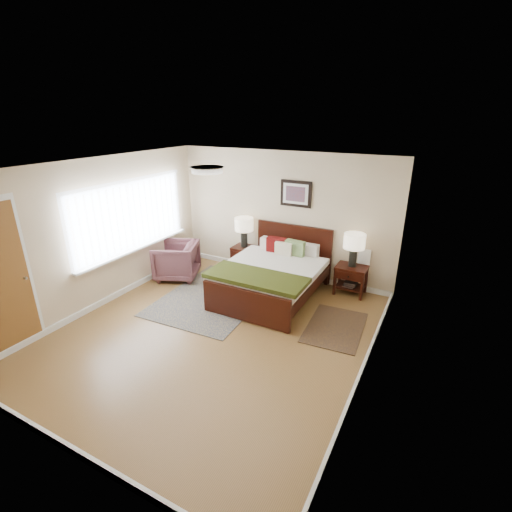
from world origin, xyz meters
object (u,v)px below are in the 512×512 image
bed (273,271)px  rug_persian (215,296)px  nightstand_left (244,252)px  armchair (176,260)px  nightstand_right (351,277)px  lamp_left (244,226)px  lamp_right (354,244)px

bed → rug_persian: bed is taller
bed → rug_persian: bearing=-151.6°
nightstand_left → armchair: 1.39m
bed → nightstand_right: (1.23, 0.76, -0.16)m
bed → nightstand_left: 1.27m
nightstand_left → lamp_left: size_ratio=0.90×
bed → lamp_left: bearing=143.0°
nightstand_right → lamp_left: (-2.25, 0.01, 0.64)m
nightstand_right → lamp_right: size_ratio=0.90×
bed → lamp_right: (1.23, 0.77, 0.48)m
bed → rug_persian: 1.16m
armchair → lamp_right: bearing=82.5°
nightstand_left → lamp_right: 2.32m
nightstand_left → nightstand_right: (2.25, 0.01, -0.08)m
lamp_left → lamp_right: size_ratio=1.00×
bed → nightstand_left: (-1.02, 0.75, -0.08)m
bed → lamp_right: bearing=32.1°
armchair → rug_persian: bearing=50.2°
nightstand_left → lamp_left: bearing=90.0°
nightstand_left → rug_persian: size_ratio=0.23×
nightstand_right → rug_persian: 2.51m
bed → armchair: bearing=-175.6°
lamp_left → armchair: size_ratio=0.75×
nightstand_left → nightstand_right: bearing=0.2°
bed → nightstand_right: size_ratio=3.69×
lamp_left → rug_persian: size_ratio=0.25×
lamp_left → lamp_right: 2.25m
bed → nightstand_right: bearing=31.6°
nightstand_left → lamp_right: size_ratio=0.90×
armchair → nightstand_right: bearing=82.2°
nightstand_left → nightstand_right: 2.25m
nightstand_right → lamp_right: lamp_right is taller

